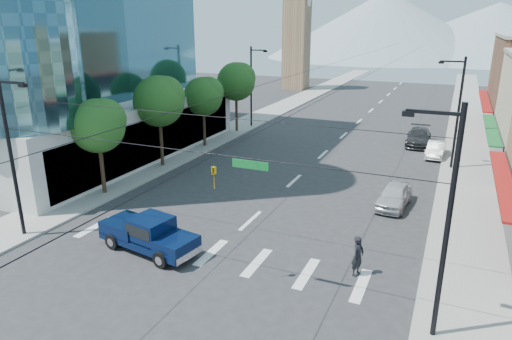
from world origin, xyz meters
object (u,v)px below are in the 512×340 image
(parked_car_near, at_px, (394,196))
(parked_car_mid, at_px, (436,150))
(pickup_truck, at_px, (148,233))
(parked_car_far, at_px, (419,137))
(pedestrian, at_px, (358,256))

(parked_car_near, relative_size, parked_car_mid, 1.07)
(pickup_truck, xyz_separation_m, parked_car_near, (10.91, 11.42, -0.25))
(parked_car_near, xyz_separation_m, parked_car_mid, (1.80, 13.43, -0.07))
(parked_car_near, relative_size, parked_car_far, 0.80)
(parked_car_near, height_order, parked_car_mid, parked_car_near)
(parked_car_near, bearing_deg, pickup_truck, -128.94)
(pedestrian, bearing_deg, parked_car_near, 16.20)
(pickup_truck, bearing_deg, pedestrian, 20.35)
(parked_car_near, distance_m, parked_car_far, 17.26)
(pedestrian, height_order, parked_car_mid, pedestrian)
(pedestrian, bearing_deg, pickup_truck, 119.16)
(parked_car_mid, xyz_separation_m, parked_car_far, (-1.80, 3.83, 0.12))
(pickup_truck, height_order, parked_car_mid, pickup_truck)
(pickup_truck, distance_m, parked_car_near, 15.79)
(parked_car_mid, bearing_deg, parked_car_far, 117.47)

